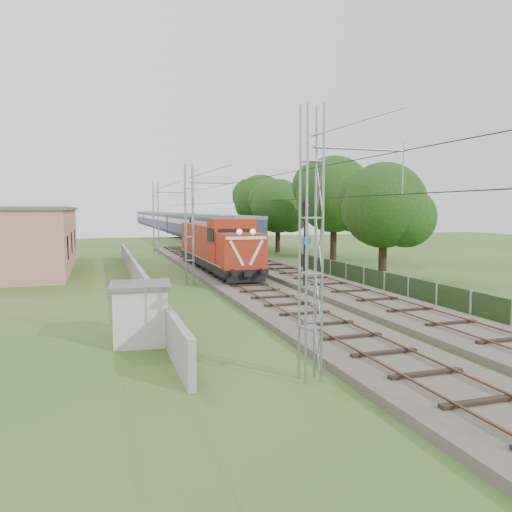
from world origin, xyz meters
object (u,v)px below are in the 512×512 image
object	(u,v)px
signal_post	(306,229)
coach_rake	(167,221)
locomotive	(217,245)
relay_hut	(141,313)

from	to	relation	value
signal_post	coach_rake	bearing A→B (deg)	88.72
locomotive	coach_rake	world-z (taller)	locomotive
locomotive	signal_post	distance (m)	10.56
relay_hut	signal_post	bearing A→B (deg)	40.97
locomotive	signal_post	size ratio (longest dim) A/B	3.03
locomotive	signal_post	world-z (taller)	signal_post
coach_rake	signal_post	bearing A→B (deg)	-91.28
locomotive	signal_post	xyz separation A→B (m)	(3.29, -9.91, 1.60)
signal_post	relay_hut	xyz separation A→B (m)	(-10.69, -9.28, -2.66)
locomotive	coach_rake	distance (m)	67.11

